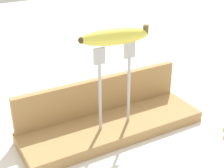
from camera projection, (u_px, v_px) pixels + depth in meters
name	position (u px, v px, depth m)	size (l,w,h in m)	color
ground_plane	(112.00, 132.00, 0.83)	(3.00, 3.00, 0.00)	silver
wooden_board	(112.00, 127.00, 0.82)	(0.44, 0.14, 0.03)	#A87F4C
board_backstop	(100.00, 95.00, 0.84)	(0.43, 0.02, 0.09)	#A87F4C
fork_stand_center	(115.00, 79.00, 0.76)	(0.10, 0.01, 0.20)	#B2B2B7
banana_raised_center	(115.00, 37.00, 0.71)	(0.15, 0.06, 0.04)	#DBD147
banana_chunk_far	(68.00, 104.00, 0.91)	(0.06, 0.07, 0.04)	gold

